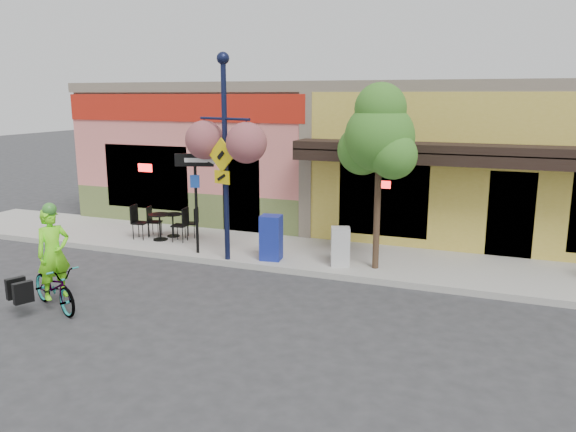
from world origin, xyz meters
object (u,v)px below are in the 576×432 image
Objects in this scene: lamp_post at (225,159)px; street_tree at (378,177)px; newspaper_box_blue at (271,238)px; cyclist_rider at (55,266)px; one_way_sign at (196,204)px; bicycle at (54,287)px; building at (374,152)px; newspaper_box_grey at (340,247)px.

street_tree is (3.56, 0.61, -0.32)m from lamp_post.
newspaper_box_blue is at bearing 36.35° from lamp_post.
cyclist_rider is 4.57m from lamp_post.
street_tree is (4.54, 0.38, 0.88)m from one_way_sign.
cyclist_rider reaches higher than newspaper_box_blue.
newspaper_box_blue reaches higher than bicycle.
bicycle is 4.27m from one_way_sign.
newspaper_box_grey is (0.69, -6.35, -1.64)m from building.
lamp_post is 2.21m from newspaper_box_blue.
bicycle is 6.28m from newspaper_box_grey.
one_way_sign is at bearing 12.45° from bicycle.
lamp_post reaches higher than cyclist_rider.
building reaches higher than cyclist_rider.
newspaper_box_grey is at bearing -83.80° from building.
lamp_post is at bearing -106.64° from building.
cyclist_rider is at bearing -97.82° from lamp_post.
building is 10.27× the size of cyclist_rider.
newspaper_box_blue is at bearing -9.47° from cyclist_rider.
newspaper_box_grey is at bearing -22.09° from cyclist_rider.
building is 11.43m from cyclist_rider.
one_way_sign is (-0.98, 0.23, -1.20)m from lamp_post.
bicycle is at bearing -155.45° from newspaper_box_grey.
newspaper_box_blue is at bearing 165.26° from newspaper_box_grey.
building is 7.12× the size of one_way_sign.
newspaper_box_grey is at bearing -12.47° from one_way_sign.
newspaper_box_blue is at bearing -99.03° from building.
cyclist_rider is at bearing -66.22° from bicycle.
bicycle is at bearing -117.94° from one_way_sign.
lamp_post is (1.74, 3.85, 1.74)m from cyclist_rider.
one_way_sign is 3.81m from newspaper_box_grey.
cyclist_rider is 7.08m from street_tree.
building is 11.51m from bicycle.
building is 6.42m from street_tree.
cyclist_rider is 5.04m from newspaper_box_blue.
newspaper_box_blue is at bearing -12.79° from one_way_sign.
one_way_sign is at bearing -176.78° from lamp_post.
cyclist_rider is 1.92× the size of newspaper_box_grey.
cyclist_rider is (-3.79, -10.70, -1.36)m from building.
one_way_sign is at bearing -114.57° from building.
newspaper_box_grey is at bearing -22.41° from bicycle.
newspaper_box_grey is (2.74, 0.50, -2.02)m from lamp_post.
street_tree is at bearing -11.85° from one_way_sign.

